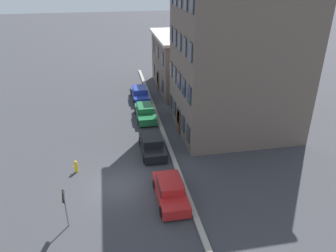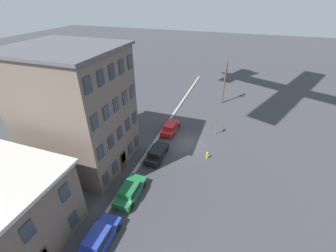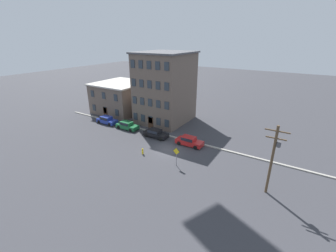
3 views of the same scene
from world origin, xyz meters
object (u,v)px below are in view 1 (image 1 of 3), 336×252
car_black (152,144)px  fire_hydrant (76,166)px  caution_sign (64,202)px  car_green (145,112)px  car_red (170,190)px  car_blue (140,93)px

car_black → fire_hydrant: car_black is taller
caution_sign → car_black: bearing=141.2°
car_black → car_green: bearing=177.7°
car_red → caution_sign: bearing=-78.3°
car_black → car_blue: bearing=178.3°
car_black → caution_sign: bearing=-38.8°
car_blue → fire_hydrant: car_blue is taller
car_green → fire_hydrant: (8.62, -6.34, -0.27)m
car_black → fire_hydrant: bearing=-72.7°
car_red → car_green: bearing=-179.9°
caution_sign → fire_hydrant: bearing=178.5°
car_green → caution_sign: 15.89m
car_blue → car_red: same height
car_blue → fire_hydrant: 15.46m
car_blue → car_red: 18.56m
car_green → caution_sign: bearing=-24.2°
car_green → car_red: size_ratio=1.00×
car_green → car_red: same height
caution_sign → fire_hydrant: size_ratio=2.83×
car_black → fire_hydrant: 6.36m
car_blue → car_black: same height
car_green → fire_hydrant: 10.70m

